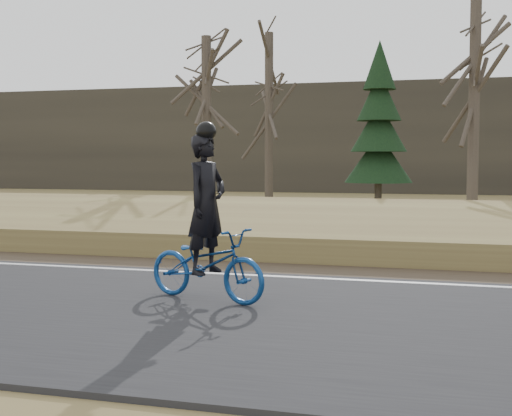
# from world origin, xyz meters

# --- Properties ---
(treeline_backdrop) EXTENTS (120.00, 4.00, 6.00)m
(treeline_backdrop) POSITION_xyz_m (0.00, 30.00, 3.00)
(treeline_backdrop) COLOR #383328
(treeline_backdrop) RESTS_ON ground
(cyclist) EXTENTS (1.90, 1.15, 2.30)m
(cyclist) POSITION_xyz_m (-5.16, -1.81, 0.80)
(cyclist) COLOR navy
(cyclist) RESTS_ON road
(bare_tree_far_left) EXTENTS (0.36, 0.36, 6.41)m
(bare_tree_far_left) POSITION_xyz_m (-11.16, 14.72, 3.20)
(bare_tree_far_left) COLOR #4E4539
(bare_tree_far_left) RESTS_ON ground
(bare_tree_left) EXTENTS (0.36, 0.36, 7.22)m
(bare_tree_left) POSITION_xyz_m (-9.93, 19.14, 3.61)
(bare_tree_left) COLOR #4E4539
(bare_tree_left) RESTS_ON ground
(bare_tree_near_left) EXTENTS (0.36, 0.36, 7.00)m
(bare_tree_near_left) POSITION_xyz_m (-1.67, 12.84, 3.50)
(bare_tree_near_left) COLOR #4E4539
(bare_tree_near_left) RESTS_ON ground
(conifer) EXTENTS (2.60, 2.60, 6.38)m
(conifer) POSITION_xyz_m (-5.06, 17.19, 3.02)
(conifer) COLOR #4E4539
(conifer) RESTS_ON ground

